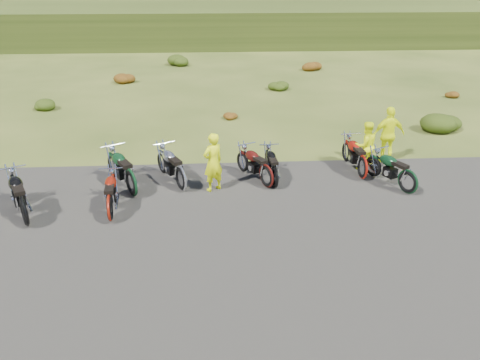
{
  "coord_description": "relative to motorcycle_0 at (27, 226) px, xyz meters",
  "views": [
    {
      "loc": [
        -1.12,
        -10.82,
        6.09
      ],
      "look_at": [
        -0.42,
        0.68,
        0.87
      ],
      "focal_mm": 35.0,
      "sensor_mm": 36.0,
      "label": 1
    }
  ],
  "objects": [
    {
      "name": "motorcycle_7",
      "position": [
        10.55,
        1.27,
        0.0
      ],
      "size": [
        1.57,
        2.17,
        1.09
      ],
      "primitive_type": null,
      "rotation": [
        0.0,
        0.0,
        2.05
      ],
      "color": "black",
      "rests_on": "ground"
    },
    {
      "name": "person_right_a",
      "position": [
        9.81,
        3.14,
        0.81
      ],
      "size": [
        0.9,
        0.76,
        1.63
      ],
      "primitive_type": "imported",
      "rotation": [
        0.0,
        0.0,
        3.34
      ],
      "color": "#DDEB0C",
      "rests_on": "ground"
    },
    {
      "name": "ground",
      "position": [
        5.99,
        -0.05,
        0.0
      ],
      "size": [
        300.0,
        300.0,
        0.0
      ],
      "primitive_type": "plane",
      "color": "#324416",
      "rests_on": "ground"
    },
    {
      "name": "motorcycle_6",
      "position": [
        9.54,
        2.41,
        0.0
      ],
      "size": [
        0.89,
        2.19,
        1.12
      ],
      "primitive_type": null,
      "rotation": [
        0.0,
        0.0,
        1.66
      ],
      "color": "maroon",
      "rests_on": "ground"
    },
    {
      "name": "shrub_1",
      "position": [
        -3.11,
        11.25,
        0.31
      ],
      "size": [
        1.03,
        1.03,
        0.61
      ],
      "primitive_type": "ellipsoid",
      "color": "#1E390E",
      "rests_on": "ground"
    },
    {
      "name": "shrub_7",
      "position": [
        14.29,
        7.05,
        0.46
      ],
      "size": [
        1.56,
        1.56,
        0.92
      ],
      "primitive_type": "ellipsoid",
      "color": "#1E390E",
      "rests_on": "ground"
    },
    {
      "name": "motorcycle_0",
      "position": [
        0.0,
        0.0,
        0.0
      ],
      "size": [
        1.76,
        2.39,
        1.2
      ],
      "primitive_type": null,
      "rotation": [
        0.0,
        0.0,
        2.06
      ],
      "color": "black",
      "rests_on": "ground"
    },
    {
      "name": "motorcycle_2",
      "position": [
        2.48,
        1.6,
        0.0
      ],
      "size": [
        1.83,
        2.39,
        1.21
      ],
      "primitive_type": null,
      "rotation": [
        0.0,
        0.0,
        2.09
      ],
      "color": "#0D3217",
      "rests_on": "ground"
    },
    {
      "name": "motorcycle_1",
      "position": [
        2.13,
        0.14,
        0.0
      ],
      "size": [
        0.88,
        2.07,
        1.05
      ],
      "primitive_type": null,
      "rotation": [
        0.0,
        0.0,
        1.68
      ],
      "color": "maroon",
      "rests_on": "ground"
    },
    {
      "name": "motorcycle_4",
      "position": [
        6.45,
        1.94,
        0.0
      ],
      "size": [
        1.56,
        2.13,
        1.07
      ],
      "primitive_type": null,
      "rotation": [
        0.0,
        0.0,
        2.06
      ],
      "color": "#430E0B",
      "rests_on": "ground"
    },
    {
      "name": "motorcycle_3",
      "position": [
        3.89,
        1.88,
        0.0
      ],
      "size": [
        1.64,
        2.29,
        1.15
      ],
      "primitive_type": null,
      "rotation": [
        0.0,
        0.0,
        2.04
      ],
      "color": "#A4A5A9",
      "rests_on": "ground"
    },
    {
      "name": "shrub_8",
      "position": [
        17.19,
        12.35,
        0.23
      ],
      "size": [
        0.77,
        0.77,
        0.45
      ],
      "primitive_type": "ellipsoid",
      "color": "#69290D",
      "rests_on": "ground"
    },
    {
      "name": "gravel_pad",
      "position": [
        5.99,
        -2.05,
        0.0
      ],
      "size": [
        20.0,
        12.0,
        0.04
      ],
      "primitive_type": "cube",
      "color": "black",
      "rests_on": "ground"
    },
    {
      "name": "shrub_4",
      "position": [
        5.59,
        9.15,
        0.23
      ],
      "size": [
        0.77,
        0.77,
        0.45
      ],
      "primitive_type": "ellipsoid",
      "color": "#69290D",
      "rests_on": "ground"
    },
    {
      "name": "hill_slope",
      "position": [
        5.99,
        49.95,
        0.0
      ],
      "size": [
        300.0,
        45.97,
        9.37
      ],
      "primitive_type": null,
      "rotation": [
        0.14,
        0.0,
        0.0
      ],
      "color": "#2E3A13",
      "rests_on": "ground"
    },
    {
      "name": "motorcycle_5",
      "position": [
        6.72,
        1.91,
        0.0
      ],
      "size": [
        0.78,
        1.99,
        1.02
      ],
      "primitive_type": null,
      "rotation": [
        0.0,
        0.0,
        1.64
      ],
      "color": "black",
      "rests_on": "ground"
    },
    {
      "name": "shrub_2",
      "position": [
        -0.21,
        16.55,
        0.38
      ],
      "size": [
        1.3,
        1.3,
        0.77
      ],
      "primitive_type": "ellipsoid",
      "color": "#69290D",
      "rests_on": "ground"
    },
    {
      "name": "shrub_3",
      "position": [
        2.69,
        21.85,
        0.46
      ],
      "size": [
        1.56,
        1.56,
        0.92
      ],
      "primitive_type": "ellipsoid",
      "color": "#1E390E",
      "rests_on": "ground"
    },
    {
      "name": "shrub_6",
      "position": [
        11.39,
        19.75,
        0.38
      ],
      "size": [
        1.3,
        1.3,
        0.77
      ],
      "primitive_type": "ellipsoid",
      "color": "#69290D",
      "rests_on": "ground"
    },
    {
      "name": "person_middle",
      "position": [
        4.85,
        1.84,
        0.89
      ],
      "size": [
        0.78,
        0.72,
        1.78
      ],
      "primitive_type": "imported",
      "rotation": [
        0.0,
        0.0,
        3.74
      ],
      "color": "#DDEB0C",
      "rests_on": "ground"
    },
    {
      "name": "person_right_b",
      "position": [
        10.79,
        3.79,
        0.96
      ],
      "size": [
        1.17,
        0.59,
        1.92
      ],
      "primitive_type": "imported",
      "rotation": [
        0.0,
        0.0,
        3.25
      ],
      "color": "#DDEB0C",
      "rests_on": "ground"
    },
    {
      "name": "shrub_5",
      "position": [
        8.49,
        14.45,
        0.31
      ],
      "size": [
        1.03,
        1.03,
        0.61
      ],
      "primitive_type": "ellipsoid",
      "color": "#1E390E",
      "rests_on": "ground"
    }
  ]
}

